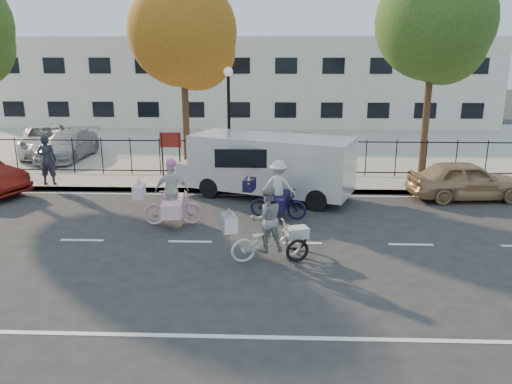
{
  "coord_description": "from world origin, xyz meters",
  "views": [
    {
      "loc": [
        2.28,
        -12.72,
        5.0
      ],
      "look_at": [
        1.77,
        1.2,
        1.1
      ],
      "focal_mm": 35.0,
      "sensor_mm": 36.0,
      "label": 1
    }
  ],
  "objects_px": {
    "lot_car_a": "(68,145)",
    "lot_car_b": "(47,140)",
    "lamppost": "(229,103)",
    "gold_sedan": "(467,180)",
    "zebra_trike": "(267,232)",
    "pedestrian": "(47,160)",
    "lot_car_d": "(302,145)",
    "unicorn_bike": "(171,201)",
    "bull_bike": "(277,195)",
    "white_van": "(268,164)"
  },
  "relations": [
    {
      "from": "lot_car_a",
      "to": "zebra_trike",
      "type": "bearing_deg",
      "value": -48.16
    },
    {
      "from": "unicorn_bike",
      "to": "lot_car_a",
      "type": "bearing_deg",
      "value": 30.38
    },
    {
      "from": "unicorn_bike",
      "to": "white_van",
      "type": "xyz_separation_m",
      "value": [
        2.83,
        3.12,
        0.45
      ]
    },
    {
      "from": "unicorn_bike",
      "to": "bull_bike",
      "type": "height_order",
      "value": "unicorn_bike"
    },
    {
      "from": "lot_car_a",
      "to": "lot_car_b",
      "type": "distance_m",
      "value": 1.72
    },
    {
      "from": "unicorn_bike",
      "to": "gold_sedan",
      "type": "bearing_deg",
      "value": -79.17
    },
    {
      "from": "lot_car_a",
      "to": "white_van",
      "type": "bearing_deg",
      "value": -29.28
    },
    {
      "from": "white_van",
      "to": "lot_car_a",
      "type": "xyz_separation_m",
      "value": [
        -9.53,
        5.71,
        -0.42
      ]
    },
    {
      "from": "white_van",
      "to": "pedestrian",
      "type": "relative_size",
      "value": 3.5
    },
    {
      "from": "unicorn_bike",
      "to": "lot_car_d",
      "type": "bearing_deg",
      "value": -32.25
    },
    {
      "from": "zebra_trike",
      "to": "pedestrian",
      "type": "relative_size",
      "value": 1.16
    },
    {
      "from": "bull_bike",
      "to": "pedestrian",
      "type": "relative_size",
      "value": 1.07
    },
    {
      "from": "lot_car_a",
      "to": "gold_sedan",
      "type": "bearing_deg",
      "value": -17.43
    },
    {
      "from": "unicorn_bike",
      "to": "gold_sedan",
      "type": "height_order",
      "value": "unicorn_bike"
    },
    {
      "from": "lot_car_d",
      "to": "gold_sedan",
      "type": "bearing_deg",
      "value": -47.45
    },
    {
      "from": "pedestrian",
      "to": "lot_car_d",
      "type": "bearing_deg",
      "value": -158.47
    },
    {
      "from": "unicorn_bike",
      "to": "lot_car_d",
      "type": "distance_m",
      "value": 10.09
    },
    {
      "from": "bull_bike",
      "to": "pedestrian",
      "type": "height_order",
      "value": "pedestrian"
    },
    {
      "from": "unicorn_bike",
      "to": "lot_car_b",
      "type": "relative_size",
      "value": 0.4
    },
    {
      "from": "lot_car_d",
      "to": "zebra_trike",
      "type": "bearing_deg",
      "value": -96.97
    },
    {
      "from": "unicorn_bike",
      "to": "lot_car_a",
      "type": "xyz_separation_m",
      "value": [
        -6.7,
        8.83,
        0.03
      ]
    },
    {
      "from": "lamppost",
      "to": "pedestrian",
      "type": "xyz_separation_m",
      "value": [
        -6.77,
        -1.4,
        -2.01
      ]
    },
    {
      "from": "lamppost",
      "to": "gold_sedan",
      "type": "xyz_separation_m",
      "value": [
        8.55,
        -2.3,
        -2.43
      ]
    },
    {
      "from": "white_van",
      "to": "lot_car_b",
      "type": "height_order",
      "value": "white_van"
    },
    {
      "from": "pedestrian",
      "to": "lot_car_a",
      "type": "height_order",
      "value": "pedestrian"
    },
    {
      "from": "gold_sedan",
      "to": "lot_car_d",
      "type": "distance_m",
      "value": 8.12
    },
    {
      "from": "zebra_trike",
      "to": "white_van",
      "type": "bearing_deg",
      "value": -17.47
    },
    {
      "from": "gold_sedan",
      "to": "white_van",
      "type": "bearing_deg",
      "value": 85.15
    },
    {
      "from": "gold_sedan",
      "to": "lot_car_d",
      "type": "bearing_deg",
      "value": 37.57
    },
    {
      "from": "unicorn_bike",
      "to": "lot_car_a",
      "type": "distance_m",
      "value": 11.08
    },
    {
      "from": "lamppost",
      "to": "pedestrian",
      "type": "relative_size",
      "value": 2.26
    },
    {
      "from": "white_van",
      "to": "lot_car_b",
      "type": "relative_size",
      "value": 1.3
    },
    {
      "from": "gold_sedan",
      "to": "lot_car_b",
      "type": "relative_size",
      "value": 0.78
    },
    {
      "from": "lamppost",
      "to": "gold_sedan",
      "type": "relative_size",
      "value": 1.08
    },
    {
      "from": "pedestrian",
      "to": "lot_car_b",
      "type": "height_order",
      "value": "pedestrian"
    },
    {
      "from": "pedestrian",
      "to": "lot_car_d",
      "type": "height_order",
      "value": "pedestrian"
    },
    {
      "from": "bull_bike",
      "to": "gold_sedan",
      "type": "bearing_deg",
      "value": -59.65
    },
    {
      "from": "lot_car_b",
      "to": "pedestrian",
      "type": "bearing_deg",
      "value": -86.83
    },
    {
      "from": "lot_car_d",
      "to": "white_van",
      "type": "bearing_deg",
      "value": -103.96
    },
    {
      "from": "pedestrian",
      "to": "lot_car_b",
      "type": "xyz_separation_m",
      "value": [
        -2.62,
        5.76,
        -0.24
      ]
    },
    {
      "from": "lamppost",
      "to": "lot_car_d",
      "type": "bearing_deg",
      "value": 50.24
    },
    {
      "from": "unicorn_bike",
      "to": "white_van",
      "type": "relative_size",
      "value": 0.31
    },
    {
      "from": "lot_car_d",
      "to": "lot_car_b",
      "type": "bearing_deg",
      "value": 177.06
    },
    {
      "from": "bull_bike",
      "to": "lot_car_b",
      "type": "height_order",
      "value": "bull_bike"
    },
    {
      "from": "lamppost",
      "to": "lot_car_d",
      "type": "distance_m",
      "value": 5.33
    },
    {
      "from": "bull_bike",
      "to": "white_van",
      "type": "xyz_separation_m",
      "value": [
        -0.33,
        2.36,
        0.47
      ]
    },
    {
      "from": "lamppost",
      "to": "unicorn_bike",
      "type": "distance_m",
      "value": 6.04
    },
    {
      "from": "lot_car_b",
      "to": "gold_sedan",
      "type": "bearing_deg",
      "value": -41.67
    },
    {
      "from": "lot_car_a",
      "to": "lot_car_d",
      "type": "bearing_deg",
      "value": 3.13
    },
    {
      "from": "zebra_trike",
      "to": "lot_car_a",
      "type": "height_order",
      "value": "zebra_trike"
    }
  ]
}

